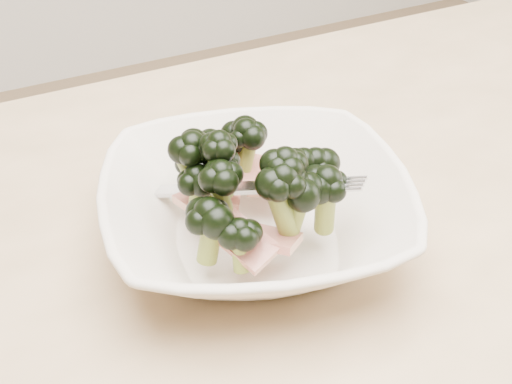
% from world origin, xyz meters
% --- Properties ---
extents(dining_table, '(1.20, 0.80, 0.75)m').
position_xyz_m(dining_table, '(0.00, 0.00, 0.65)').
color(dining_table, tan).
rests_on(dining_table, ground).
extents(broccoli_dish, '(0.31, 0.31, 0.11)m').
position_xyz_m(broccoli_dish, '(-0.04, 0.05, 0.79)').
color(broccoli_dish, beige).
rests_on(broccoli_dish, dining_table).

